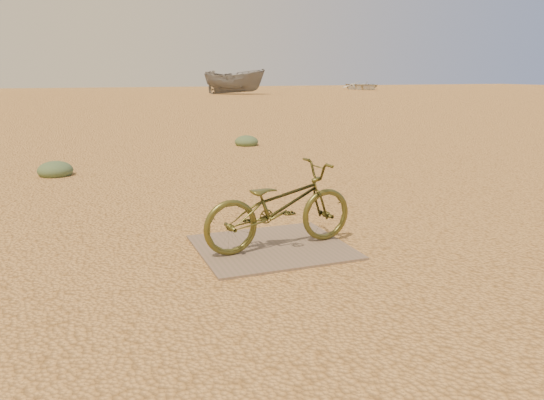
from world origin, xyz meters
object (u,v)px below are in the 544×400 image
object	(u,v)px
bicycle	(280,206)
boat_mid_right	(234,82)
plywood_board	(272,247)
boat_far_right	(363,85)

from	to	relation	value
bicycle	boat_mid_right	xyz separation A→B (m)	(10.48, 35.85, 0.54)
bicycle	plywood_board	bearing A→B (deg)	48.85
plywood_board	bicycle	distance (m)	0.42
plywood_board	boat_mid_right	xyz separation A→B (m)	(10.54, 35.81, 0.95)
plywood_board	boat_mid_right	bearing A→B (deg)	73.60
boat_mid_right	boat_far_right	distance (m)	16.43
boat_mid_right	boat_far_right	size ratio (longest dim) A/B	1.20
plywood_board	boat_far_right	world-z (taller)	boat_far_right
boat_mid_right	plywood_board	bearing A→B (deg)	-159.84
bicycle	boat_far_right	size ratio (longest dim) A/B	0.37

